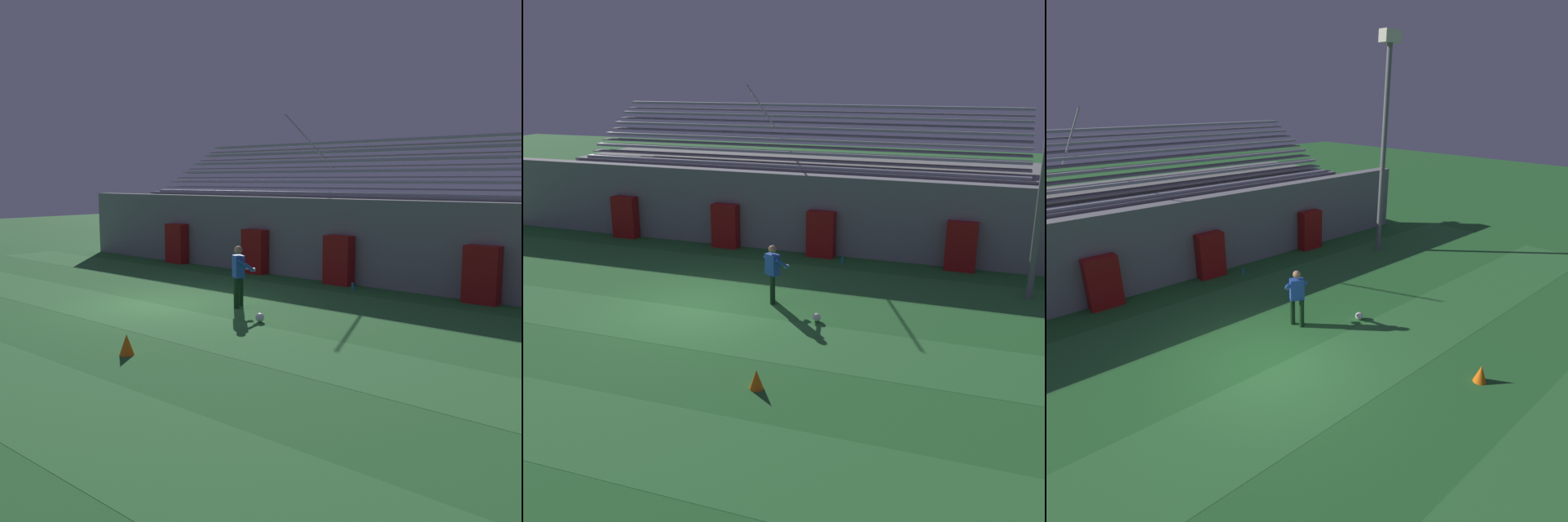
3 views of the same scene
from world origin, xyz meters
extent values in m
plane|color=#286B2D|center=(0.00, 0.00, 0.00)|extent=(80.00, 80.00, 0.00)
cube|color=#337A38|center=(0.00, -1.23, 0.00)|extent=(28.00, 2.39, 0.01)
cube|color=#337A38|center=(0.00, 3.55, 0.00)|extent=(28.00, 2.39, 0.01)
cube|color=gray|center=(0.00, 6.50, 1.40)|extent=(24.00, 0.60, 2.80)
cube|color=maroon|center=(-1.84, 5.95, 0.81)|extent=(0.98, 0.44, 1.62)
cube|color=maroon|center=(1.84, 5.95, 0.81)|extent=(0.98, 0.44, 1.62)
cube|color=maroon|center=(-6.16, 5.95, 0.81)|extent=(0.98, 0.44, 1.62)
cube|color=maroon|center=(6.59, 5.95, 0.81)|extent=(0.98, 0.44, 1.62)
cube|color=gray|center=(0.00, 9.20, 1.45)|extent=(18.00, 4.60, 2.90)
cube|color=#A8AAB2|center=(0.00, 7.25, 2.95)|extent=(17.10, 0.36, 0.10)
cube|color=gray|center=(0.00, 7.05, 2.72)|extent=(17.10, 0.60, 0.04)
cube|color=#A8AAB2|center=(0.00, 7.95, 3.35)|extent=(17.10, 0.36, 0.10)
cube|color=gray|center=(0.00, 7.75, 3.12)|extent=(17.10, 0.60, 0.04)
cube|color=#A8AAB2|center=(0.00, 8.65, 3.75)|extent=(17.10, 0.36, 0.10)
cube|color=gray|center=(0.00, 8.45, 3.52)|extent=(17.10, 0.60, 0.04)
cube|color=#A8AAB2|center=(0.00, 9.35, 4.15)|extent=(17.10, 0.36, 0.10)
cube|color=gray|center=(0.00, 9.15, 3.92)|extent=(17.10, 0.60, 0.04)
cube|color=#A8AAB2|center=(0.00, 10.05, 4.55)|extent=(17.10, 0.36, 0.10)
cube|color=gray|center=(0.00, 9.85, 4.32)|extent=(17.10, 0.60, 0.04)
cube|color=#A8AAB2|center=(0.00, 10.75, 4.95)|extent=(17.10, 0.36, 0.10)
cube|color=gray|center=(0.00, 10.55, 4.72)|extent=(17.10, 0.60, 0.04)
cylinder|color=#A8AAB2|center=(-1.35, 8.75, 4.80)|extent=(0.06, 3.33, 2.05)
cylinder|color=#143319|center=(1.78, 1.29, 0.41)|extent=(0.19, 0.19, 0.82)
cylinder|color=#143319|center=(1.87, 1.01, 0.41)|extent=(0.19, 0.19, 0.82)
cube|color=#234CB2|center=(1.83, 1.15, 1.12)|extent=(0.45, 0.39, 0.60)
sphere|color=#A37556|center=(1.83, 1.15, 1.56)|extent=(0.22, 0.22, 0.22)
cylinder|color=#234CB2|center=(1.68, 1.39, 1.17)|extent=(0.31, 0.46, 0.37)
cylinder|color=#234CB2|center=(2.10, 1.15, 1.17)|extent=(0.31, 0.46, 0.37)
cube|color=silver|center=(1.82, 1.54, 1.04)|extent=(0.15, 0.15, 0.08)
cube|color=silver|center=(2.17, 1.35, 1.04)|extent=(0.15, 0.15, 0.08)
sphere|color=white|center=(3.41, 0.22, 0.11)|extent=(0.22, 0.22, 0.22)
cone|color=orange|center=(3.26, -3.62, 0.21)|extent=(0.30, 0.30, 0.42)
cylinder|color=#1E8CD8|center=(2.78, 5.35, 0.12)|extent=(0.07, 0.07, 0.24)
camera|label=1|loc=(12.92, -10.70, 3.43)|focal=42.00mm
camera|label=2|loc=(7.55, -13.99, 6.20)|focal=42.00mm
camera|label=3|loc=(-5.21, -7.27, 6.10)|focal=30.00mm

